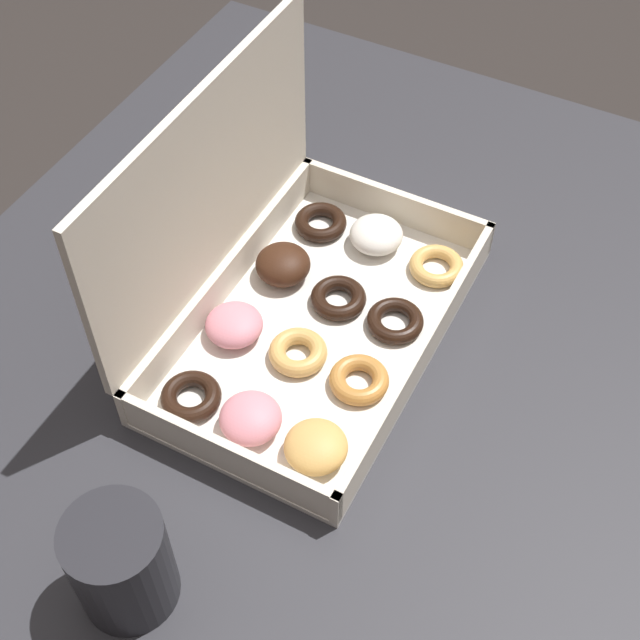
# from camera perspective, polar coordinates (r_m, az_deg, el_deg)

# --- Properties ---
(ground_plane) EXTENTS (8.00, 8.00, 0.00)m
(ground_plane) POSITION_cam_1_polar(r_m,az_deg,el_deg) (1.51, 2.24, -19.12)
(ground_plane) COLOR #2D2826
(dining_table) EXTENTS (0.95, 0.91, 0.72)m
(dining_table) POSITION_cam_1_polar(r_m,az_deg,el_deg) (0.95, 3.37, -6.23)
(dining_table) COLOR #2D2D33
(dining_table) RESTS_ON ground_plane
(donut_box) EXTENTS (0.36, 0.23, 0.25)m
(donut_box) POSITION_cam_1_polar(r_m,az_deg,el_deg) (0.85, -1.95, 1.83)
(donut_box) COLOR silver
(donut_box) RESTS_ON dining_table
(coffee_mug) EXTENTS (0.08, 0.08, 0.10)m
(coffee_mug) POSITION_cam_1_polar(r_m,az_deg,el_deg) (0.71, -12.62, -14.87)
(coffee_mug) COLOR #232328
(coffee_mug) RESTS_ON dining_table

